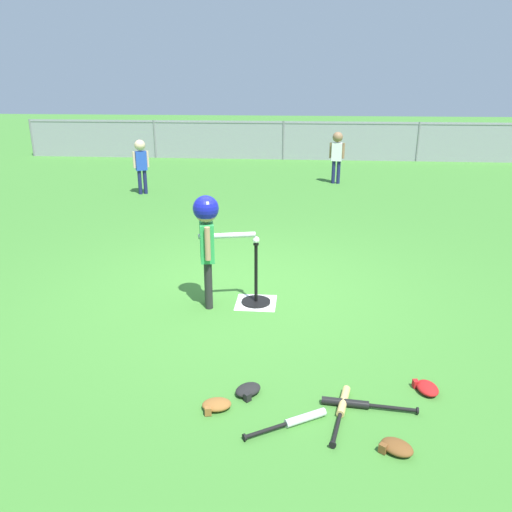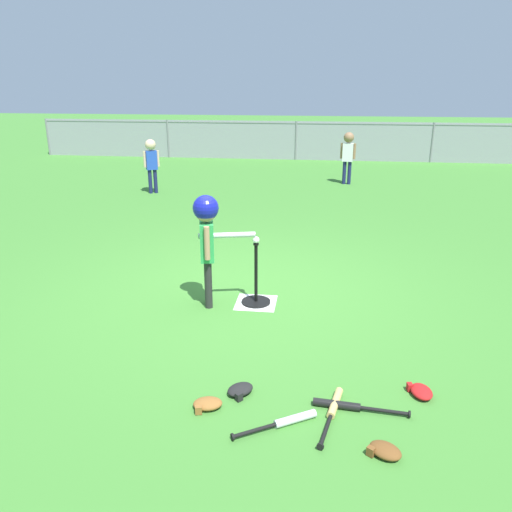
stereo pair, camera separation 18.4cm
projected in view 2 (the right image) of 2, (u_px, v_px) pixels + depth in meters
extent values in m
plane|color=#3D7A2D|center=(246.00, 291.00, 5.90)|extent=(60.00, 60.00, 0.00)
cube|color=white|center=(256.00, 303.00, 5.59)|extent=(0.44, 0.44, 0.01)
cylinder|color=black|center=(256.00, 302.00, 5.59)|extent=(0.32, 0.32, 0.03)
cylinder|color=black|center=(256.00, 273.00, 5.47)|extent=(0.04, 0.04, 0.67)
cylinder|color=black|center=(256.00, 244.00, 5.36)|extent=(0.06, 0.06, 0.02)
sphere|color=white|center=(256.00, 240.00, 5.35)|extent=(0.07, 0.07, 0.07)
cylinder|color=#262626|center=(208.00, 281.00, 5.51)|extent=(0.08, 0.08, 0.52)
cylinder|color=#262626|center=(208.00, 285.00, 5.40)|extent=(0.08, 0.08, 0.52)
cube|color=green|center=(207.00, 242.00, 5.30)|extent=(0.19, 0.26, 0.41)
cylinder|color=tan|center=(207.00, 235.00, 5.43)|extent=(0.06, 0.06, 0.35)
cylinder|color=tan|center=(207.00, 243.00, 5.15)|extent=(0.06, 0.06, 0.35)
sphere|color=tan|center=(206.00, 211.00, 5.19)|extent=(0.23, 0.23, 0.23)
sphere|color=#141999|center=(206.00, 208.00, 5.18)|extent=(0.27, 0.27, 0.27)
cylinder|color=silver|center=(227.00, 235.00, 5.30)|extent=(0.60, 0.19, 0.06)
cylinder|color=#191E4C|center=(155.00, 181.00, 10.92)|extent=(0.08, 0.08, 0.51)
cylinder|color=#191E4C|center=(150.00, 182.00, 10.88)|extent=(0.08, 0.08, 0.51)
cube|color=#2347B7|center=(151.00, 160.00, 10.75)|extent=(0.26, 0.23, 0.40)
cylinder|color=beige|center=(158.00, 158.00, 10.79)|extent=(0.06, 0.06, 0.34)
cylinder|color=beige|center=(145.00, 159.00, 10.69)|extent=(0.06, 0.06, 0.34)
sphere|color=beige|center=(150.00, 145.00, 10.64)|extent=(0.23, 0.23, 0.23)
cylinder|color=#191E4C|center=(349.00, 173.00, 11.82)|extent=(0.08, 0.08, 0.53)
cylinder|color=#191E4C|center=(344.00, 173.00, 11.85)|extent=(0.08, 0.08, 0.53)
cube|color=white|center=(348.00, 152.00, 11.68)|extent=(0.26, 0.18, 0.41)
cylinder|color=#8C6647|center=(355.00, 151.00, 11.63)|extent=(0.06, 0.06, 0.35)
cylinder|color=#8C6647|center=(342.00, 151.00, 11.71)|extent=(0.06, 0.06, 0.35)
sphere|color=#8C6647|center=(349.00, 137.00, 11.57)|extent=(0.24, 0.24, 0.24)
cylinder|color=silver|center=(295.00, 419.00, 3.64)|extent=(0.31, 0.22, 0.06)
cylinder|color=black|center=(254.00, 431.00, 3.51)|extent=(0.29, 0.19, 0.03)
cylinder|color=black|center=(233.00, 437.00, 3.45)|extent=(0.04, 0.05, 0.05)
cylinder|color=#DBB266|center=(335.00, 403.00, 3.82)|extent=(0.13, 0.34, 0.06)
cylinder|color=black|center=(326.00, 431.00, 3.51)|extent=(0.10, 0.34, 0.03)
cylinder|color=black|center=(320.00, 447.00, 3.36)|extent=(0.05, 0.03, 0.05)
cylinder|color=black|center=(337.00, 404.00, 3.80)|extent=(0.36, 0.09, 0.06)
cylinder|color=black|center=(385.00, 411.00, 3.72)|extent=(0.35, 0.06, 0.03)
cylinder|color=black|center=(409.00, 414.00, 3.69)|extent=(0.02, 0.05, 0.05)
ellipsoid|color=black|center=(240.00, 389.00, 3.97)|extent=(0.27, 0.27, 0.07)
cube|color=black|center=(239.00, 397.00, 3.88)|extent=(0.06, 0.06, 0.06)
ellipsoid|color=brown|center=(385.00, 450.00, 3.32)|extent=(0.27, 0.26, 0.07)
cube|color=brown|center=(371.00, 451.00, 3.31)|extent=(0.06, 0.06, 0.06)
ellipsoid|color=brown|center=(208.00, 404.00, 3.80)|extent=(0.25, 0.20, 0.07)
cube|color=brown|center=(199.00, 410.00, 3.73)|extent=(0.06, 0.05, 0.06)
ellipsoid|color=#B21919|center=(422.00, 392.00, 3.94)|extent=(0.20, 0.24, 0.07)
cube|color=#B21919|center=(410.00, 387.00, 4.00)|extent=(0.05, 0.06, 0.06)
cylinder|color=slate|center=(48.00, 137.00, 16.30)|extent=(0.06, 0.06, 1.15)
cylinder|color=slate|center=(168.00, 139.00, 15.81)|extent=(0.06, 0.06, 1.15)
cylinder|color=slate|center=(296.00, 141.00, 15.33)|extent=(0.06, 0.06, 1.15)
cylinder|color=slate|center=(432.00, 143.00, 14.84)|extent=(0.06, 0.06, 1.15)
cube|color=gray|center=(296.00, 123.00, 15.15)|extent=(16.00, 0.03, 0.03)
cube|color=gray|center=(296.00, 141.00, 15.33)|extent=(16.00, 0.01, 1.15)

